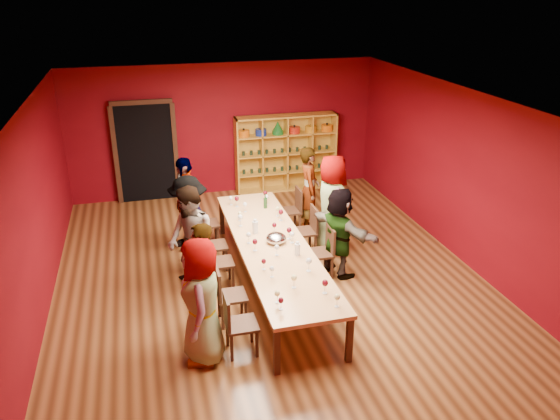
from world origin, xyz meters
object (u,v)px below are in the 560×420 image
object	(u,v)px
shelving_unit	(285,149)
person_right_2	(339,232)
chair_person_right_3	(308,228)
chair_person_right_4	(293,208)
person_left_2	(191,241)
person_left_3	(190,225)
person_left_0	(202,301)
chair_person_right_2	(324,249)
person_left_4	(186,203)
chair_person_left_4	(203,221)
chair_person_left_0	(235,321)
person_left_1	(201,277)
wine_bottle	(265,203)
chair_person_left_2	(215,259)
chair_person_left_1	(226,293)
person_right_4	(309,189)
tasting_table	(272,247)
chair_person_left_3	(210,243)
spittoon_bowl	(276,238)
person_right_3	(332,204)

from	to	relation	value
shelving_unit	person_right_2	world-z (taller)	shelving_unit
chair_person_right_3	chair_person_right_4	xyz separation A→B (m)	(0.00, 0.99, 0.00)
person_left_2	person_left_3	size ratio (longest dim) A/B	1.02
person_left_0	chair_person_right_2	distance (m)	2.83
person_left_4	chair_person_left_4	bearing A→B (deg)	77.31
person_left_2	person_right_2	distance (m)	2.45
chair_person_left_0	chair_person_right_3	size ratio (longest dim) A/B	1.00
person_left_0	person_left_2	distance (m)	1.79
person_left_1	person_left_3	size ratio (longest dim) A/B	0.94
person_right_2	wine_bottle	bearing A→B (deg)	9.75
chair_person_left_2	person_right_2	world-z (taller)	person_right_2
chair_person_left_0	chair_person_left_4	xyz separation A→B (m)	(0.00, 3.36, 0.00)
chair_person_right_3	chair_person_left_1	bearing A→B (deg)	-134.90
person_left_1	wine_bottle	size ratio (longest dim) A/B	5.87
person_left_3	person_right_4	xyz separation A→B (m)	(2.47, 1.14, -0.01)
tasting_table	person_left_3	xyz separation A→B (m)	(-1.23, 0.81, 0.17)
chair_person_left_3	person_right_4	xyz separation A→B (m)	(2.14, 1.14, 0.36)
chair_person_left_0	chair_person_right_3	world-z (taller)	same
chair_person_left_3	person_right_4	distance (m)	2.45
person_left_1	person_left_0	bearing A→B (deg)	11.28
person_left_2	chair_person_left_4	size ratio (longest dim) A/B	1.98
chair_person_right_3	spittoon_bowl	distance (m)	1.30
chair_person_left_3	chair_person_left_2	bearing A→B (deg)	-90.00
chair_person_right_2	person_right_4	bearing A→B (deg)	80.26
person_left_3	person_right_2	world-z (taller)	person_left_3
person_left_0	person_right_4	distance (m)	4.38
chair_person_left_0	person_left_4	distance (m)	3.39
chair_person_left_4	chair_person_right_4	bearing A→B (deg)	6.08
spittoon_bowl	wine_bottle	world-z (taller)	wine_bottle
chair_person_right_4	person_left_1	bearing A→B (deg)	-127.58
wine_bottle	chair_person_left_3	bearing A→B (deg)	-149.49
chair_person_right_3	wine_bottle	bearing A→B (deg)	141.99
chair_person_left_3	wine_bottle	world-z (taller)	wine_bottle
shelving_unit	person_left_3	xyz separation A→B (m)	(-2.63, -3.51, -0.12)
chair_person_left_0	wine_bottle	world-z (taller)	wine_bottle
person_left_4	person_left_2	bearing A→B (deg)	-15.73
chair_person_left_1	person_right_2	distance (m)	2.30
chair_person_right_2	chair_person_right_3	world-z (taller)	same
chair_person_right_2	wine_bottle	size ratio (longest dim) A/B	3.21
chair_person_left_3	person_right_3	distance (m)	2.30
chair_person_left_3	chair_person_right_2	distance (m)	1.96
chair_person_right_3	wine_bottle	xyz separation A→B (m)	(-0.67, 0.53, 0.36)
wine_bottle	spittoon_bowl	bearing A→B (deg)	-96.63
person_right_4	chair_person_left_0	bearing A→B (deg)	160.88
chair_person_left_4	person_right_3	bearing A→B (deg)	-19.46
chair_person_left_0	person_right_3	xyz separation A→B (m)	(2.26, 2.56, 0.42)
chair_person_left_2	chair_person_right_4	distance (m)	2.54
person_right_2	person_right_3	bearing A→B (deg)	-35.22
person_left_3	chair_person_left_2	bearing A→B (deg)	37.32
chair_person_left_0	chair_person_left_2	bearing A→B (deg)	90.00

